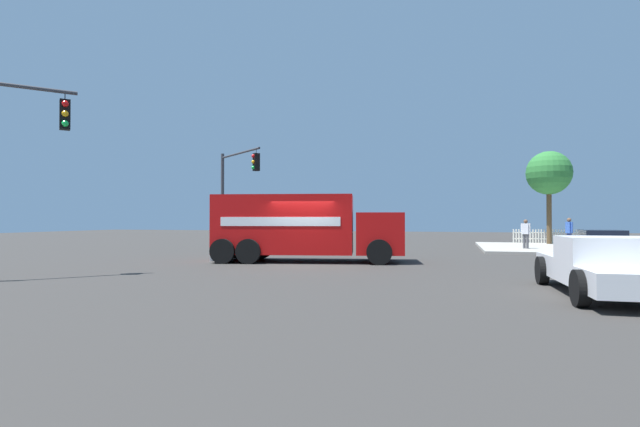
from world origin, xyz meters
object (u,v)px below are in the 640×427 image
(traffic_light_secondary, at_px, (233,184))
(pedestrian_crossing, at_px, (526,232))
(shade_tree_near, at_px, (549,174))
(sedan_navy, at_px, (602,245))
(pickup_white, at_px, (606,265))
(pedestrian_near_corner, at_px, (569,231))
(delivery_truck, at_px, (302,227))

(traffic_light_secondary, bearing_deg, pedestrian_crossing, -168.82)
(shade_tree_near, bearing_deg, sedan_navy, 90.92)
(pedestrian_crossing, bearing_deg, sedan_navy, 116.22)
(pickup_white, relative_size, sedan_navy, 1.18)
(sedan_navy, distance_m, pedestrian_near_corner, 5.93)
(delivery_truck, bearing_deg, pedestrian_crossing, -136.40)
(pickup_white, xyz_separation_m, pedestrian_crossing, (-0.57, -16.12, 0.34))
(sedan_navy, distance_m, shade_tree_near, 11.53)
(pickup_white, relative_size, pedestrian_near_corner, 3.06)
(shade_tree_near, bearing_deg, pedestrian_crossing, 68.53)
(sedan_navy, bearing_deg, delivery_truck, 20.37)
(pickup_white, bearing_deg, pedestrian_near_corner, -99.90)
(traffic_light_secondary, xyz_separation_m, pedestrian_near_corner, (-18.81, -4.18, -2.77))
(delivery_truck, xyz_separation_m, traffic_light_secondary, (6.30, -6.38, 2.43))
(pedestrian_crossing, bearing_deg, traffic_light_secondary, 11.18)
(delivery_truck, relative_size, sedan_navy, 1.82)
(traffic_light_secondary, distance_m, sedan_navy, 19.20)
(sedan_navy, height_order, pedestrian_crossing, pedestrian_crossing)
(pickup_white, height_order, sedan_navy, pickup_white)
(traffic_light_secondary, height_order, shade_tree_near, shade_tree_near)
(traffic_light_secondary, distance_m, pickup_white, 20.65)
(delivery_truck, height_order, shade_tree_near, shade_tree_near)
(delivery_truck, relative_size, shade_tree_near, 1.31)
(pickup_white, xyz_separation_m, pedestrian_near_corner, (-2.98, -17.07, 0.39))
(pedestrian_near_corner, bearing_deg, traffic_light_secondary, 12.54)
(pedestrian_near_corner, bearing_deg, sedan_navy, 90.30)
(delivery_truck, bearing_deg, shade_tree_near, -128.79)
(delivery_truck, distance_m, pedestrian_crossing, 13.96)
(pickup_white, height_order, pedestrian_near_corner, pedestrian_near_corner)
(pedestrian_near_corner, height_order, shade_tree_near, shade_tree_near)
(pedestrian_crossing, relative_size, shade_tree_near, 0.26)
(delivery_truck, distance_m, traffic_light_secondary, 9.29)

